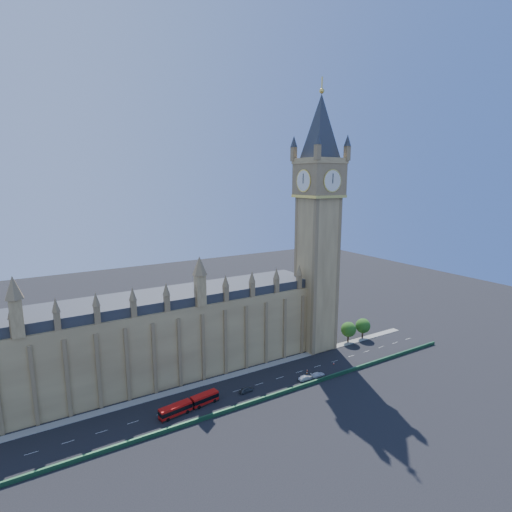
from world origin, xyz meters
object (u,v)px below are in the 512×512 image
car_grey (246,390)px  car_silver (305,378)px  red_bus (190,404)px  car_white (318,375)px

car_grey → car_silver: 20.55m
red_bus → car_silver: red_bus is taller
car_grey → car_white: car_grey is taller
car_silver → red_bus: bearing=83.7°
red_bus → car_white: 43.97m
car_white → red_bus: bearing=91.4°
car_grey → car_white: size_ratio=0.93×
car_silver → car_white: bearing=-95.0°
car_silver → car_grey: bearing=78.9°
red_bus → car_grey: size_ratio=3.94×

